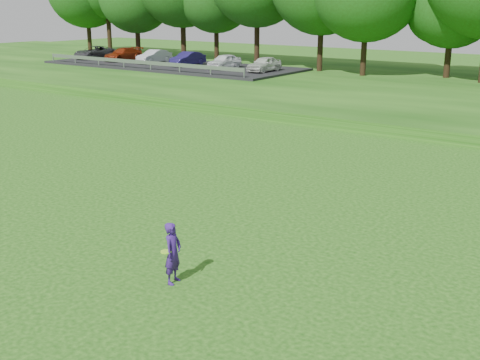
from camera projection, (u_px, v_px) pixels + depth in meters
The scene contains 5 objects.
ground at pixel (4, 261), 14.86m from camera, with size 140.00×140.00×0.00m, color #12400C.
berm at pixel (442, 91), 41.30m from camera, with size 130.00×30.00×0.60m, color #12400C.
walking_path at pixel (354, 128), 30.46m from camera, with size 130.00×1.60×0.04m, color gray.
parking_lot at pixel (164, 61), 53.92m from camera, with size 24.00×9.00×1.38m.
woman at pixel (173, 253), 13.52m from camera, with size 0.45×0.60×1.44m.
Camera 1 is at (12.71, -7.73, 6.14)m, focal length 45.00 mm.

